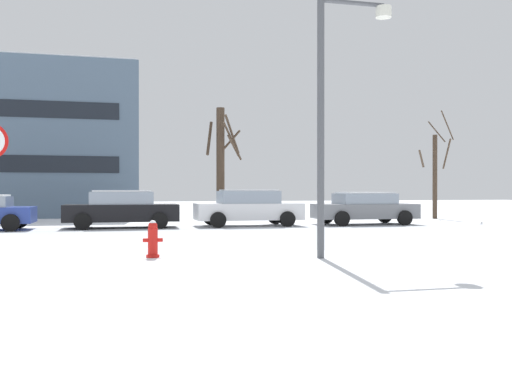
{
  "coord_description": "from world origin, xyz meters",
  "views": [
    {
      "loc": [
        1.92,
        -14.3,
        1.52
      ],
      "look_at": [
        6.81,
        5.17,
        1.44
      ],
      "focal_mm": 39.52,
      "sensor_mm": 36.0,
      "label": 1
    }
  ],
  "objects_px": {
    "parked_car_black": "(122,209)",
    "parked_car_gray": "(364,208)",
    "fire_hydrant": "(153,239)",
    "street_lamp": "(334,97)",
    "parked_car_white": "(248,207)"
  },
  "relations": [
    {
      "from": "parked_car_white",
      "to": "parked_car_black",
      "type": "bearing_deg",
      "value": 179.51
    },
    {
      "from": "parked_car_black",
      "to": "parked_car_white",
      "type": "relative_size",
      "value": 1.0
    },
    {
      "from": "street_lamp",
      "to": "fire_hydrant",
      "type": "bearing_deg",
      "value": 165.14
    },
    {
      "from": "street_lamp",
      "to": "parked_car_white",
      "type": "xyz_separation_m",
      "value": [
        0.7,
        11.27,
        -2.81
      ]
    },
    {
      "from": "parked_car_black",
      "to": "parked_car_gray",
      "type": "xyz_separation_m",
      "value": [
        10.36,
        -0.32,
        -0.03
      ]
    },
    {
      "from": "parked_car_black",
      "to": "parked_car_gray",
      "type": "relative_size",
      "value": 1.0
    },
    {
      "from": "fire_hydrant",
      "to": "parked_car_gray",
      "type": "distance_m",
      "value": 13.97
    },
    {
      "from": "street_lamp",
      "to": "parked_car_white",
      "type": "bearing_deg",
      "value": 86.45
    },
    {
      "from": "street_lamp",
      "to": "parked_car_black",
      "type": "xyz_separation_m",
      "value": [
        -4.48,
        11.32,
        -2.82
      ]
    },
    {
      "from": "street_lamp",
      "to": "parked_car_gray",
      "type": "distance_m",
      "value": 12.79
    },
    {
      "from": "fire_hydrant",
      "to": "parked_car_white",
      "type": "height_order",
      "value": "parked_car_white"
    },
    {
      "from": "fire_hydrant",
      "to": "street_lamp",
      "type": "distance_m",
      "value": 5.14
    },
    {
      "from": "parked_car_gray",
      "to": "street_lamp",
      "type": "bearing_deg",
      "value": -118.13
    },
    {
      "from": "fire_hydrant",
      "to": "parked_car_gray",
      "type": "height_order",
      "value": "parked_car_gray"
    },
    {
      "from": "parked_car_white",
      "to": "fire_hydrant",
      "type": "bearing_deg",
      "value": -114.29
    }
  ]
}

